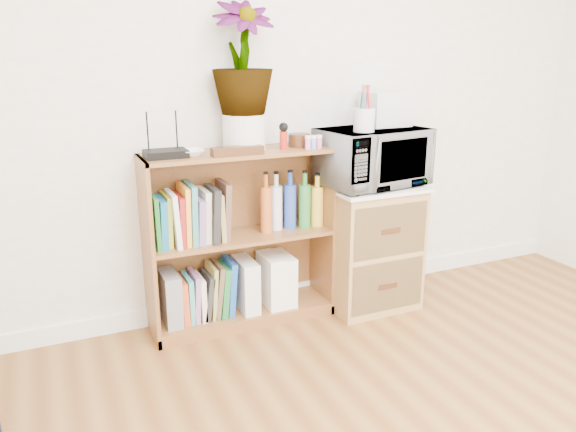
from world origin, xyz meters
TOP-DOWN VIEW (x-y plane):
  - skirting_board at (0.00, 2.24)m, footprint 4.00×0.02m
  - bookshelf at (-0.35, 2.10)m, footprint 1.00×0.30m
  - wicker_unit at (0.40, 2.02)m, footprint 0.50×0.45m
  - microwave at (0.40, 2.02)m, footprint 0.62×0.46m
  - pen_cup at (0.29, 1.93)m, footprint 0.11×0.11m
  - small_appliance at (0.52, 2.09)m, footprint 0.24×0.20m
  - router at (-0.73, 2.08)m, footprint 0.20×0.14m
  - white_bowl at (-0.61, 2.07)m, footprint 0.13×0.13m
  - plant_pot at (-0.31, 2.12)m, footprint 0.22×0.22m
  - potted_plant at (-0.31, 2.12)m, footprint 0.31×0.31m
  - trinket_box at (-0.39, 2.00)m, footprint 0.26×0.07m
  - kokeshi_doll at (-0.12, 2.06)m, footprint 0.04×0.04m
  - wooden_bowl at (-0.00, 2.11)m, footprint 0.12×0.12m
  - paint_jars at (0.03, 2.01)m, footprint 0.10×0.04m
  - file_box at (-0.75, 2.10)m, footprint 0.08×0.22m
  - magazine_holder_left at (-0.33, 2.09)m, footprint 0.09×0.23m
  - magazine_holder_mid at (-0.18, 2.09)m, footprint 0.09×0.23m
  - magazine_holder_right at (-0.11, 2.09)m, footprint 0.09×0.23m
  - cookbooks at (-0.62, 2.10)m, footprint 0.39×0.20m
  - liquor_bottles at (-0.05, 2.10)m, footprint 0.37×0.07m
  - lower_books at (-0.55, 2.10)m, footprint 0.30×0.19m

SIDE VIEW (x-z plane):
  - skirting_board at x=0.00m, z-range 0.00..0.10m
  - lower_books at x=-0.55m, z-range 0.05..0.35m
  - file_box at x=-0.75m, z-range 0.07..0.35m
  - magazine_holder_right at x=-0.11m, z-range 0.07..0.36m
  - magazine_holder_left at x=-0.33m, z-range 0.07..0.36m
  - magazine_holder_mid at x=-0.18m, z-range 0.07..0.36m
  - wicker_unit at x=0.40m, z-range 0.00..0.70m
  - bookshelf at x=-0.35m, z-range 0.00..0.95m
  - cookbooks at x=-0.62m, z-range 0.48..0.79m
  - liquor_bottles at x=-0.05m, z-range 0.49..0.81m
  - microwave at x=0.40m, z-range 0.72..1.04m
  - white_bowl at x=-0.61m, z-range 0.95..0.98m
  - router at x=-0.73m, z-range 0.95..0.99m
  - trinket_box at x=-0.39m, z-range 0.95..0.99m
  - paint_jars at x=0.03m, z-range 0.95..1.00m
  - wooden_bowl at x=0.00m, z-range 0.95..1.02m
  - kokeshi_doll at x=-0.12m, z-range 0.95..1.04m
  - plant_pot at x=-0.31m, z-range 0.95..1.13m
  - pen_cup at x=0.29m, z-range 1.04..1.16m
  - small_appliance at x=0.52m, z-range 1.04..1.22m
  - potted_plant at x=-0.31m, z-range 1.13..1.69m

